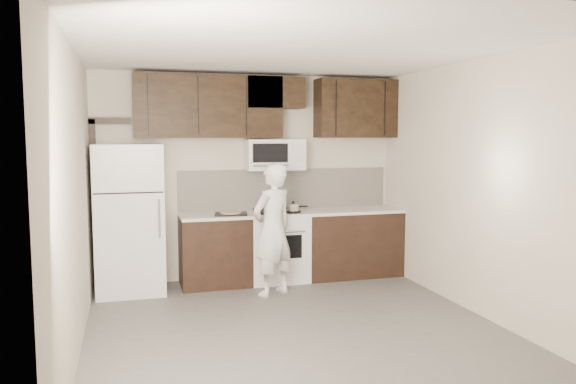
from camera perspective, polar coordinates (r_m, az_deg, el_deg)
name	(u,v)px	position (r m, az deg, el deg)	size (l,w,h in m)	color
floor	(298,331)	(5.63, 1.03, -13.99)	(4.50, 4.50, 0.00)	#565350
back_wall	(249,177)	(7.50, -3.99, 1.54)	(4.00, 4.00, 0.00)	#BEB2A1
ceiling	(299,49)	(5.36, 1.09, 14.32)	(4.50, 4.50, 0.00)	white
counter_run	(299,245)	(7.47, 1.10, -5.39)	(2.95, 0.64, 0.91)	black
stove	(277,246)	(7.39, -1.15, -5.48)	(0.76, 0.66, 0.94)	silver
backsplash	(285,189)	(7.62, -0.28, 0.34)	(2.90, 0.02, 0.54)	silver
upper_cabinets	(267,106)	(7.36, -2.16, 8.73)	(3.48, 0.35, 0.78)	black
microwave	(274,155)	(7.36, -1.41, 3.81)	(0.76, 0.42, 0.40)	silver
refrigerator	(129,219)	(7.03, -15.81, -2.65)	(0.80, 0.76, 1.80)	silver
door_trim	(97,189)	(7.31, -18.79, 0.33)	(0.50, 0.08, 2.12)	black
saucepan	(293,208)	(7.21, 0.55, -1.64)	(0.27, 0.16, 0.15)	silver
baking_tray	(231,214)	(7.07, -5.80, -2.24)	(0.40, 0.30, 0.02)	black
pizza	(231,212)	(7.06, -5.80, -2.08)	(0.27, 0.27, 0.02)	tan
person	(273,229)	(6.68, -1.57, -3.80)	(0.58, 0.38, 1.58)	white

